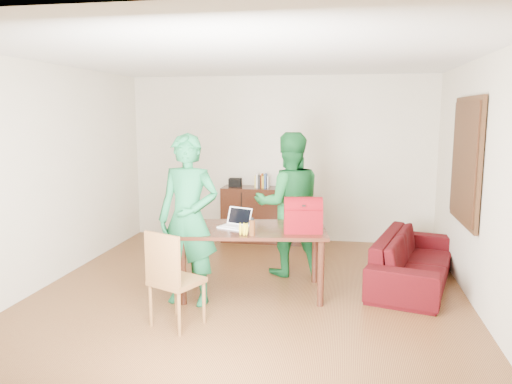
% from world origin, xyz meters
% --- Properties ---
extents(room, '(5.20, 5.70, 2.90)m').
position_xyz_m(room, '(0.01, 0.13, 1.31)').
color(room, '#451F11').
rests_on(room, ground).
extents(table, '(1.79, 1.17, 0.78)m').
position_xyz_m(table, '(0.04, 0.13, 0.68)').
color(table, black).
rests_on(table, ground).
extents(chair, '(0.58, 0.57, 0.98)m').
position_xyz_m(chair, '(-0.54, -0.91, 0.28)').
color(chair, brown).
rests_on(chair, ground).
extents(person_near, '(0.72, 0.50, 1.89)m').
position_xyz_m(person_near, '(-0.60, -0.28, 0.94)').
color(person_near, '#166336').
rests_on(person_near, ground).
extents(person_far, '(1.06, 0.92, 1.86)m').
position_xyz_m(person_far, '(0.37, 0.93, 0.93)').
color(person_far, '#145E27').
rests_on(person_far, ground).
extents(laptop, '(0.37, 0.31, 0.22)m').
position_xyz_m(laptop, '(-0.19, 0.09, 0.83)').
color(laptop, white).
rests_on(laptop, table).
extents(bananas, '(0.14, 0.09, 0.05)m').
position_xyz_m(bananas, '(0.01, -0.24, 0.81)').
color(bananas, gold).
rests_on(bananas, table).
extents(bottle, '(0.09, 0.09, 0.19)m').
position_xyz_m(bottle, '(0.10, -0.23, 0.88)').
color(bottle, '#532B13').
rests_on(bottle, table).
extents(red_bag, '(0.45, 0.30, 0.31)m').
position_xyz_m(red_bag, '(0.63, 0.03, 0.94)').
color(red_bag, '#6A070B').
rests_on(red_bag, table).
extents(sofa, '(1.31, 2.20, 0.60)m').
position_xyz_m(sofa, '(1.95, 0.84, 0.30)').
color(sofa, '#360907').
rests_on(sofa, ground).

